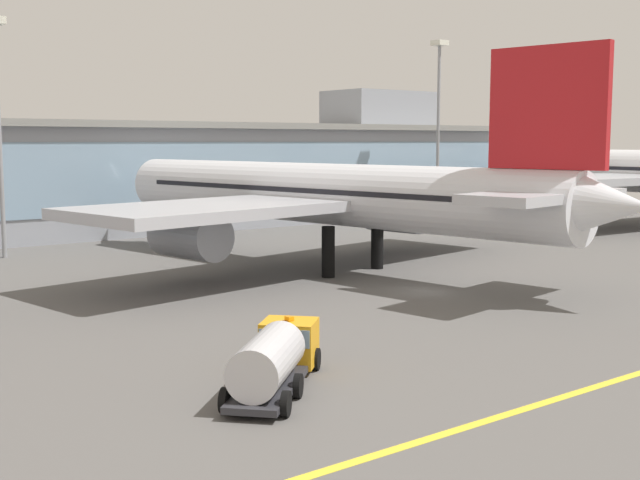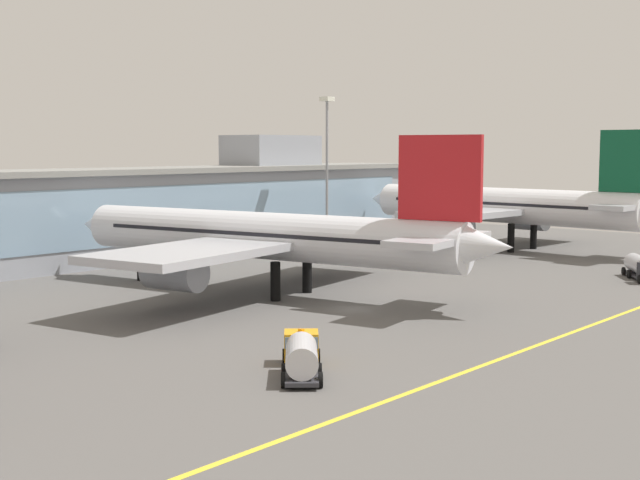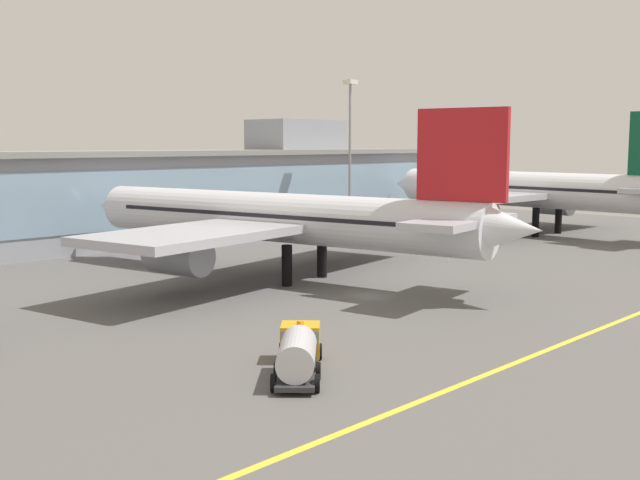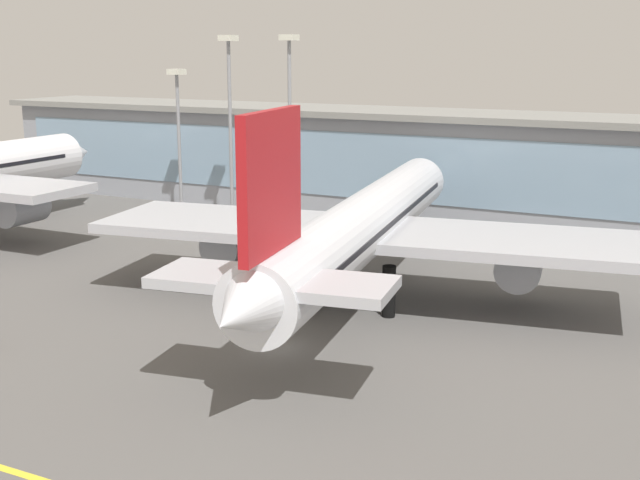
% 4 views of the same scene
% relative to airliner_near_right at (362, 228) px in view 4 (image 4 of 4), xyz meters
% --- Properties ---
extents(ground_plane, '(196.54, 196.54, 0.00)m').
position_rel_airliner_near_right_xyz_m(ground_plane, '(-0.79, -13.34, -6.50)').
color(ground_plane, '#5B5956').
extents(terminal_building, '(143.39, 14.00, 18.77)m').
position_rel_airliner_near_right_xyz_m(terminal_building, '(0.87, 37.15, 0.72)').
color(terminal_building, '#9399A3').
rests_on(terminal_building, ground).
extents(airliner_near_right, '(47.82, 58.03, 17.82)m').
position_rel_airliner_near_right_xyz_m(airliner_near_right, '(0.00, 0.00, 0.00)').
color(airliner_near_right, black).
rests_on(airliner_near_right, ground).
extents(apron_light_mast_west, '(1.80, 1.80, 22.81)m').
position_rel_airliner_near_right_xyz_m(apron_light_mast_west, '(-27.55, 22.38, 8.51)').
color(apron_light_mast_west, gray).
rests_on(apron_light_mast_west, ground).
extents(apron_light_mast_centre, '(1.80, 1.80, 18.73)m').
position_rel_airliner_near_right_xyz_m(apron_light_mast_centre, '(-36.70, 24.36, 6.21)').
color(apron_light_mast_centre, gray).
rests_on(apron_light_mast_centre, ground).
extents(apron_light_mast_east, '(1.80, 1.80, 22.85)m').
position_rel_airliner_near_right_xyz_m(apron_light_mast_east, '(-20.41, 24.34, 8.53)').
color(apron_light_mast_east, gray).
rests_on(apron_light_mast_east, ground).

